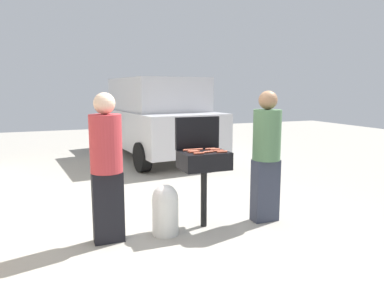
{
  "coord_description": "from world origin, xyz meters",
  "views": [
    {
      "loc": [
        -1.57,
        -4.16,
        1.76
      ],
      "look_at": [
        0.2,
        0.39,
        1.0
      ],
      "focal_mm": 33.38,
      "sensor_mm": 36.0,
      "label": 1
    }
  ],
  "objects_px": {
    "person_right": "(266,152)",
    "hot_dog_1": "(210,149)",
    "hot_dog_9": "(218,151)",
    "hot_dog_5": "(215,149)",
    "hot_dog_8": "(194,152)",
    "person_left": "(107,163)",
    "parked_minivan": "(155,118)",
    "hot_dog_2": "(199,153)",
    "hot_dog_0": "(193,151)",
    "hot_dog_7": "(189,150)",
    "hot_dog_4": "(198,149)",
    "propane_tank": "(165,209)",
    "hot_dog_6": "(208,152)",
    "bbq_grill": "(204,163)",
    "hot_dog_3": "(222,152)"
  },
  "relations": [
    {
      "from": "hot_dog_7",
      "to": "person_right",
      "type": "xyz_separation_m",
      "value": [
        1.01,
        -0.21,
        -0.05
      ]
    },
    {
      "from": "person_right",
      "to": "hot_dog_7",
      "type": "bearing_deg",
      "value": -11.76
    },
    {
      "from": "hot_dog_6",
      "to": "hot_dog_7",
      "type": "relative_size",
      "value": 1.0
    },
    {
      "from": "hot_dog_8",
      "to": "person_left",
      "type": "xyz_separation_m",
      "value": [
        -1.06,
        0.01,
        -0.06
      ]
    },
    {
      "from": "hot_dog_5",
      "to": "hot_dog_7",
      "type": "distance_m",
      "value": 0.34
    },
    {
      "from": "person_right",
      "to": "hot_dog_1",
      "type": "bearing_deg",
      "value": -14.49
    },
    {
      "from": "hot_dog_6",
      "to": "hot_dog_0",
      "type": "bearing_deg",
      "value": 146.44
    },
    {
      "from": "hot_dog_4",
      "to": "propane_tank",
      "type": "distance_m",
      "value": 0.85
    },
    {
      "from": "hot_dog_5",
      "to": "hot_dog_7",
      "type": "bearing_deg",
      "value": 167.55
    },
    {
      "from": "person_left",
      "to": "parked_minivan",
      "type": "relative_size",
      "value": 0.37
    },
    {
      "from": "bbq_grill",
      "to": "propane_tank",
      "type": "bearing_deg",
      "value": -172.83
    },
    {
      "from": "hot_dog_8",
      "to": "parked_minivan",
      "type": "bearing_deg",
      "value": 80.13
    },
    {
      "from": "propane_tank",
      "to": "hot_dog_9",
      "type": "bearing_deg",
      "value": -0.79
    },
    {
      "from": "hot_dog_4",
      "to": "hot_dog_0",
      "type": "bearing_deg",
      "value": -136.36
    },
    {
      "from": "hot_dog_1",
      "to": "person_left",
      "type": "distance_m",
      "value": 1.33
    },
    {
      "from": "hot_dog_4",
      "to": "hot_dog_7",
      "type": "height_order",
      "value": "same"
    },
    {
      "from": "hot_dog_4",
      "to": "person_left",
      "type": "xyz_separation_m",
      "value": [
        -1.17,
        -0.14,
        -0.06
      ]
    },
    {
      "from": "bbq_grill",
      "to": "hot_dog_0",
      "type": "xyz_separation_m",
      "value": [
        -0.15,
        0.0,
        0.16
      ]
    },
    {
      "from": "hot_dog_1",
      "to": "hot_dog_9",
      "type": "height_order",
      "value": "same"
    },
    {
      "from": "hot_dog_3",
      "to": "hot_dog_4",
      "type": "bearing_deg",
      "value": 128.39
    },
    {
      "from": "hot_dog_0",
      "to": "parked_minivan",
      "type": "height_order",
      "value": "parked_minivan"
    },
    {
      "from": "hot_dog_3",
      "to": "hot_dog_5",
      "type": "xyz_separation_m",
      "value": [
        -0.01,
        0.19,
        0.0
      ]
    },
    {
      "from": "bbq_grill",
      "to": "propane_tank",
      "type": "distance_m",
      "value": 0.74
    },
    {
      "from": "hot_dog_4",
      "to": "parked_minivan",
      "type": "xyz_separation_m",
      "value": [
        0.75,
        4.74,
        0.03
      ]
    },
    {
      "from": "propane_tank",
      "to": "parked_minivan",
      "type": "bearing_deg",
      "value": 75.81
    },
    {
      "from": "hot_dog_6",
      "to": "person_right",
      "type": "height_order",
      "value": "person_right"
    },
    {
      "from": "hot_dog_4",
      "to": "propane_tank",
      "type": "height_order",
      "value": "hot_dog_4"
    },
    {
      "from": "hot_dog_7",
      "to": "hot_dog_4",
      "type": "bearing_deg",
      "value": 1.1
    },
    {
      "from": "hot_dog_5",
      "to": "propane_tank",
      "type": "height_order",
      "value": "hot_dog_5"
    },
    {
      "from": "hot_dog_0",
      "to": "parked_minivan",
      "type": "xyz_separation_m",
      "value": [
        0.86,
        4.84,
        0.03
      ]
    },
    {
      "from": "hot_dog_9",
      "to": "hot_dog_5",
      "type": "bearing_deg",
      "value": 87.07
    },
    {
      "from": "hot_dog_6",
      "to": "propane_tank",
      "type": "distance_m",
      "value": 0.87
    },
    {
      "from": "hot_dog_0",
      "to": "hot_dog_9",
      "type": "relative_size",
      "value": 1.0
    },
    {
      "from": "hot_dog_5",
      "to": "hot_dog_6",
      "type": "bearing_deg",
      "value": -138.06
    },
    {
      "from": "bbq_grill",
      "to": "hot_dog_2",
      "type": "distance_m",
      "value": 0.26
    },
    {
      "from": "hot_dog_5",
      "to": "propane_tank",
      "type": "bearing_deg",
      "value": -171.86
    },
    {
      "from": "hot_dog_0",
      "to": "hot_dog_7",
      "type": "height_order",
      "value": "same"
    },
    {
      "from": "hot_dog_8",
      "to": "hot_dog_1",
      "type": "bearing_deg",
      "value": 23.85
    },
    {
      "from": "hot_dog_0",
      "to": "hot_dog_1",
      "type": "bearing_deg",
      "value": 16.23
    },
    {
      "from": "hot_dog_1",
      "to": "hot_dog_8",
      "type": "distance_m",
      "value": 0.29
    },
    {
      "from": "bbq_grill",
      "to": "hot_dog_8",
      "type": "relative_size",
      "value": 7.52
    },
    {
      "from": "bbq_grill",
      "to": "hot_dog_7",
      "type": "height_order",
      "value": "hot_dog_7"
    },
    {
      "from": "bbq_grill",
      "to": "person_right",
      "type": "distance_m",
      "value": 0.86
    },
    {
      "from": "hot_dog_6",
      "to": "hot_dog_9",
      "type": "relative_size",
      "value": 1.0
    },
    {
      "from": "hot_dog_7",
      "to": "hot_dog_1",
      "type": "bearing_deg",
      "value": -4.84
    },
    {
      "from": "hot_dog_1",
      "to": "hot_dog_4",
      "type": "xyz_separation_m",
      "value": [
        -0.16,
        0.03,
        0.0
      ]
    },
    {
      "from": "hot_dog_2",
      "to": "propane_tank",
      "type": "xyz_separation_m",
      "value": [
        -0.4,
        0.09,
        -0.67
      ]
    },
    {
      "from": "hot_dog_5",
      "to": "hot_dog_9",
      "type": "height_order",
      "value": "same"
    },
    {
      "from": "hot_dog_1",
      "to": "hot_dog_2",
      "type": "relative_size",
      "value": 1.0
    },
    {
      "from": "hot_dog_3",
      "to": "hot_dog_6",
      "type": "distance_m",
      "value": 0.17
    }
  ]
}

